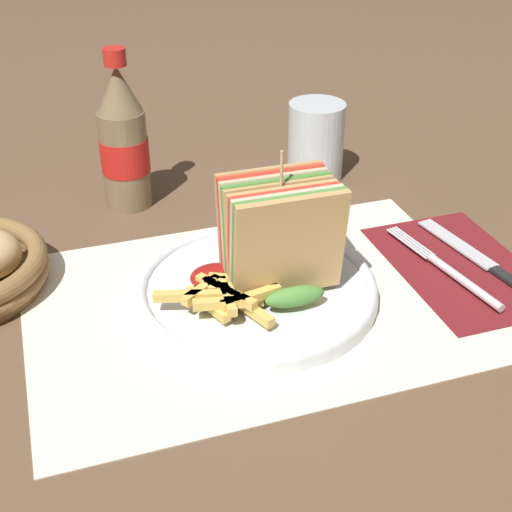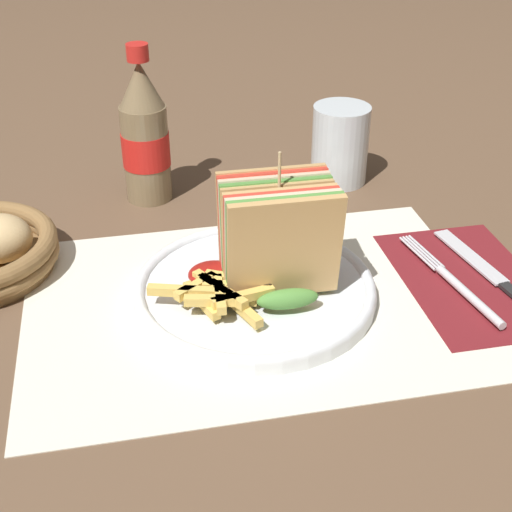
{
  "view_description": "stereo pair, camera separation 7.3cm",
  "coord_description": "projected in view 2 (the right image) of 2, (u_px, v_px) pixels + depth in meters",
  "views": [
    {
      "loc": [
        -0.19,
        -0.57,
        0.42
      ],
      "look_at": [
        0.0,
        0.02,
        0.04
      ],
      "focal_mm": 50.0,
      "sensor_mm": 36.0,
      "label": 1
    },
    {
      "loc": [
        -0.12,
        -0.59,
        0.42
      ],
      "look_at": [
        0.0,
        0.02,
        0.04
      ],
      "focal_mm": 50.0,
      "sensor_mm": 36.0,
      "label": 2
    }
  ],
  "objects": [
    {
      "name": "ground_plane",
      "position": [
        255.0,
        297.0,
        0.73
      ],
      "size": [
        4.0,
        4.0,
        0.0
      ],
      "primitive_type": "plane",
      "color": "brown"
    },
    {
      "name": "placemat",
      "position": [
        257.0,
        302.0,
        0.72
      ],
      "size": [
        0.47,
        0.33,
        0.0
      ],
      "color": "silver",
      "rests_on": "ground_plane"
    },
    {
      "name": "plate_main",
      "position": [
        260.0,
        291.0,
        0.73
      ],
      "size": [
        0.25,
        0.25,
        0.02
      ],
      "color": "white",
      "rests_on": "ground_plane"
    },
    {
      "name": "club_sandwich",
      "position": [
        278.0,
        238.0,
        0.69
      ],
      "size": [
        0.11,
        0.09,
        0.14
      ],
      "color": "tan",
      "rests_on": "plate_main"
    },
    {
      "name": "fries_pile",
      "position": [
        220.0,
        293.0,
        0.69
      ],
      "size": [
        0.12,
        0.09,
        0.02
      ],
      "color": "#E0B756",
      "rests_on": "plate_main"
    },
    {
      "name": "ketchup_blob",
      "position": [
        213.0,
        274.0,
        0.72
      ],
      "size": [
        0.05,
        0.04,
        0.02
      ],
      "color": "maroon",
      "rests_on": "plate_main"
    },
    {
      "name": "napkin",
      "position": [
        470.0,
        280.0,
        0.76
      ],
      "size": [
        0.14,
        0.22,
        0.0
      ],
      "color": "maroon",
      "rests_on": "ground_plane"
    },
    {
      "name": "fork",
      "position": [
        459.0,
        286.0,
        0.74
      ],
      "size": [
        0.04,
        0.18,
        0.01
      ],
      "rotation": [
        0.0,
        0.0,
        0.16
      ],
      "color": "silver",
      "rests_on": "napkin"
    },
    {
      "name": "knife",
      "position": [
        493.0,
        275.0,
        0.76
      ],
      "size": [
        0.05,
        0.19,
        0.0
      ],
      "rotation": [
        0.0,
        0.0,
        0.16
      ],
      "color": "black",
      "rests_on": "napkin"
    },
    {
      "name": "coke_bottle_near",
      "position": [
        145.0,
        136.0,
        0.88
      ],
      "size": [
        0.06,
        0.06,
        0.2
      ],
      "color": "#7A6647",
      "rests_on": "ground_plane"
    },
    {
      "name": "glass_near",
      "position": [
        340.0,
        149.0,
        0.94
      ],
      "size": [
        0.07,
        0.07,
        0.1
      ],
      "color": "silver",
      "rests_on": "ground_plane"
    }
  ]
}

